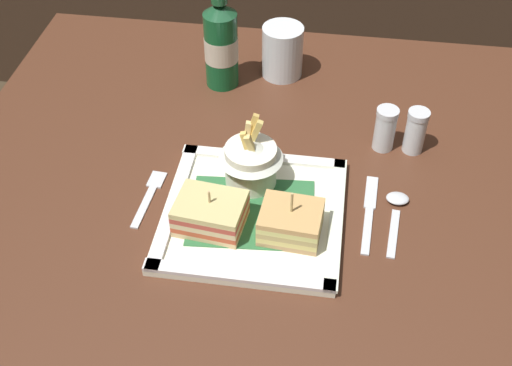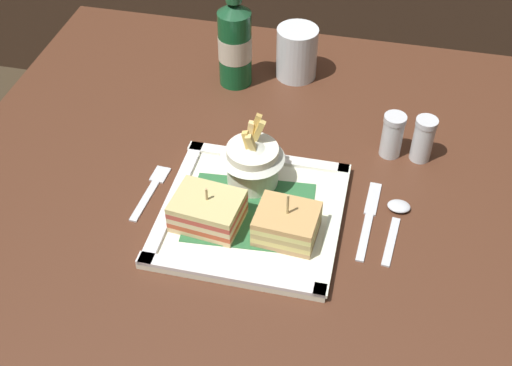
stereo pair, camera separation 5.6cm
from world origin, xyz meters
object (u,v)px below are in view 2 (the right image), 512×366
(beer_bottle, at_px, (235,40))
(spoon, at_px, (397,217))
(water_glass, at_px, (298,56))
(salt_shaker, at_px, (392,138))
(dining_table, at_px, (260,230))
(fries_cup, at_px, (253,157))
(sandwich_half_right, at_px, (287,224))
(square_plate, at_px, (252,214))
(sandwich_half_left, at_px, (208,211))
(knife, at_px, (369,216))
(fork, at_px, (152,189))
(pepper_shaker, at_px, (423,142))

(beer_bottle, bearing_deg, spoon, -42.37)
(water_glass, relative_size, salt_shaker, 1.27)
(dining_table, height_order, fries_cup, fries_cup)
(sandwich_half_right, bearing_deg, dining_table, 121.80)
(fries_cup, relative_size, water_glass, 1.18)
(square_plate, height_order, sandwich_half_left, sandwich_half_left)
(dining_table, xyz_separation_m, knife, (0.17, -0.03, 0.10))
(fork, relative_size, knife, 0.76)
(sandwich_half_left, distance_m, water_glass, 0.42)
(salt_shaker, bearing_deg, sandwich_half_left, -137.79)
(sandwich_half_left, height_order, salt_shaker, same)
(fries_cup, relative_size, beer_bottle, 0.48)
(square_plate, height_order, fries_cup, fries_cup)
(knife, relative_size, spoon, 1.29)
(sandwich_half_left, height_order, pepper_shaker, pepper_shaker)
(knife, height_order, pepper_shaker, pepper_shaker)
(sandwich_half_right, height_order, salt_shaker, sandwich_half_right)
(square_plate, distance_m, fork, 0.17)
(water_glass, xyz_separation_m, knife, (0.17, -0.34, -0.04))
(sandwich_half_left, xyz_separation_m, water_glass, (0.06, 0.42, 0.01))
(fries_cup, bearing_deg, dining_table, -21.48)
(sandwich_half_right, bearing_deg, pepper_shaker, 51.27)
(fries_cup, height_order, fork, fries_cup)
(water_glass, distance_m, fork, 0.40)
(square_plate, bearing_deg, water_glass, 89.92)
(square_plate, relative_size, sandwich_half_right, 2.89)
(square_plate, distance_m, fries_cup, 0.09)
(knife, height_order, spoon, spoon)
(sandwich_half_left, relative_size, knife, 0.64)
(dining_table, xyz_separation_m, sandwich_half_left, (-0.06, -0.10, 0.13))
(fries_cup, distance_m, beer_bottle, 0.29)
(beer_bottle, height_order, knife, beer_bottle)
(spoon, bearing_deg, dining_table, 174.17)
(water_glass, bearing_deg, knife, -63.58)
(fries_cup, height_order, knife, fries_cup)
(dining_table, bearing_deg, knife, -8.79)
(sandwich_half_right, height_order, fork, sandwich_half_right)
(dining_table, distance_m, sandwich_half_left, 0.18)
(square_plate, height_order, pepper_shaker, pepper_shaker)
(sandwich_half_left, relative_size, spoon, 0.83)
(square_plate, bearing_deg, dining_table, 92.28)
(fries_cup, bearing_deg, pepper_shaker, 25.76)
(water_glass, bearing_deg, fries_cup, -92.70)
(dining_table, xyz_separation_m, sandwich_half_right, (0.06, -0.10, 0.13))
(sandwich_half_left, distance_m, spoon, 0.28)
(sandwich_half_left, bearing_deg, water_glass, 81.94)
(dining_table, height_order, sandwich_half_right, sandwich_half_right)
(sandwich_half_right, distance_m, pepper_shaker, 0.29)
(fries_cup, distance_m, pepper_shaker, 0.28)
(water_glass, xyz_separation_m, salt_shaker, (0.19, -0.19, -0.01))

